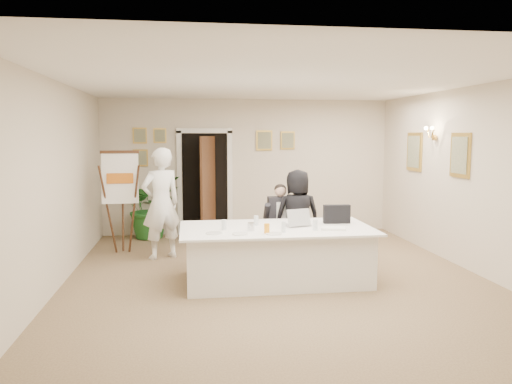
{
  "coord_description": "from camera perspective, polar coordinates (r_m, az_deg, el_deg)",
  "views": [
    {
      "loc": [
        -1.24,
        -6.9,
        2.07
      ],
      "look_at": [
        -0.22,
        0.6,
        1.2
      ],
      "focal_mm": 35.0,
      "sensor_mm": 36.0,
      "label": 1
    }
  ],
  "objects": [
    {
      "name": "floor",
      "position": [
        7.31,
        2.36,
        -9.88
      ],
      "size": [
        7.0,
        7.0,
        0.0
      ],
      "primitive_type": "plane",
      "color": "brown",
      "rests_on": "ground"
    },
    {
      "name": "ceiling",
      "position": [
        7.05,
        2.47,
        12.52
      ],
      "size": [
        6.0,
        7.0,
        0.02
      ],
      "primitive_type": "cube",
      "color": "white",
      "rests_on": "wall_back"
    },
    {
      "name": "wall_back",
      "position": [
        10.49,
        -0.97,
        2.91
      ],
      "size": [
        6.0,
        0.1,
        2.8
      ],
      "primitive_type": "cube",
      "color": "beige",
      "rests_on": "floor"
    },
    {
      "name": "wall_front",
      "position": [
        3.68,
        12.12,
        -4.03
      ],
      "size": [
        6.0,
        0.1,
        2.8
      ],
      "primitive_type": "cube",
      "color": "beige",
      "rests_on": "floor"
    },
    {
      "name": "wall_left",
      "position": [
        7.15,
        -21.98,
        0.73
      ],
      "size": [
        0.1,
        7.0,
        2.8
      ],
      "primitive_type": "cube",
      "color": "beige",
      "rests_on": "floor"
    },
    {
      "name": "wall_right",
      "position": [
        8.13,
        23.73,
        1.3
      ],
      "size": [
        0.1,
        7.0,
        2.8
      ],
      "primitive_type": "cube",
      "color": "beige",
      "rests_on": "floor"
    },
    {
      "name": "doorway",
      "position": [
        10.28,
        -5.74,
        0.81
      ],
      "size": [
        1.14,
        0.86,
        2.2
      ],
      "color": "black",
      "rests_on": "floor"
    },
    {
      "name": "pictures_back_wall",
      "position": [
        10.38,
        -5.36,
        5.33
      ],
      "size": [
        3.4,
        0.06,
        0.8
      ],
      "primitive_type": null,
      "color": "gold",
      "rests_on": "wall_back"
    },
    {
      "name": "pictures_right_wall",
      "position": [
        9.13,
        19.74,
        4.19
      ],
      "size": [
        0.06,
        2.2,
        0.8
      ],
      "primitive_type": null,
      "color": "gold",
      "rests_on": "wall_right"
    },
    {
      "name": "wall_sconce",
      "position": [
        9.1,
        19.43,
        6.4
      ],
      "size": [
        0.2,
        0.3,
        0.24
      ],
      "primitive_type": null,
      "color": "#B38A39",
      "rests_on": "wall_right"
    },
    {
      "name": "conference_table",
      "position": [
        7.1,
        2.33,
        -7.09
      ],
      "size": [
        2.68,
        1.43,
        0.78
      ],
      "color": "silver",
      "rests_on": "floor"
    },
    {
      "name": "seated_man",
      "position": [
        8.2,
        2.83,
        -3.46
      ],
      "size": [
        0.63,
        0.67,
        1.28
      ],
      "primitive_type": null,
      "rotation": [
        0.0,
        0.0,
        0.16
      ],
      "color": "black",
      "rests_on": "floor"
    },
    {
      "name": "flip_chart",
      "position": [
        8.96,
        -15.12,
        -1.7
      ],
      "size": [
        0.62,
        0.4,
        1.76
      ],
      "color": "#361D11",
      "rests_on": "floor"
    },
    {
      "name": "standing_man",
      "position": [
        8.46,
        -10.8,
        -1.29
      ],
      "size": [
        0.8,
        0.7,
        1.86
      ],
      "primitive_type": "imported",
      "rotation": [
        0.0,
        0.0,
        3.6
      ],
      "color": "white",
      "rests_on": "floor"
    },
    {
      "name": "standing_woman",
      "position": [
        8.1,
        4.75,
        -2.76
      ],
      "size": [
        0.75,
        0.5,
        1.52
      ],
      "primitive_type": "imported",
      "rotation": [
        0.0,
        0.0,
        3.16
      ],
      "color": "black",
      "rests_on": "floor"
    },
    {
      "name": "potted_palm",
      "position": [
        10.23,
        -11.96,
        -1.66
      ],
      "size": [
        1.47,
        1.42,
        1.26
      ],
      "primitive_type": "imported",
      "rotation": [
        0.0,
        0.0,
        0.52
      ],
      "color": "#206122",
      "rests_on": "floor"
    },
    {
      "name": "laptop",
      "position": [
        7.15,
        4.69,
        -2.75
      ],
      "size": [
        0.43,
        0.45,
        0.28
      ],
      "primitive_type": null,
      "rotation": [
        0.0,
        0.0,
        0.28
      ],
      "color": "#B7BABC",
      "rests_on": "conference_table"
    },
    {
      "name": "laptop_bag",
      "position": [
        7.41,
        9.21,
        -2.5
      ],
      "size": [
        0.39,
        0.13,
        0.27
      ],
      "primitive_type": "cube",
      "rotation": [
        0.0,
        0.0,
        -0.07
      ],
      "color": "black",
      "rests_on": "conference_table"
    },
    {
      "name": "paper_stack",
      "position": [
        6.94,
        8.83,
        -4.12
      ],
      "size": [
        0.37,
        0.3,
        0.03
      ],
      "primitive_type": "cube",
      "rotation": [
        0.0,
        0.0,
        -0.26
      ],
      "color": "white",
      "rests_on": "conference_table"
    },
    {
      "name": "plate_left",
      "position": [
        6.58,
        -4.81,
        -4.72
      ],
      "size": [
        0.23,
        0.23,
        0.01
      ],
      "primitive_type": "cylinder",
      "rotation": [
        0.0,
        0.0,
        0.02
      ],
      "color": "white",
      "rests_on": "conference_table"
    },
    {
      "name": "plate_mid",
      "position": [
        6.52,
        -1.83,
        -4.8
      ],
      "size": [
        0.23,
        0.23,
        0.01
      ],
      "primitive_type": "cylinder",
      "rotation": [
        0.0,
        0.0,
        0.08
      ],
      "color": "white",
      "rests_on": "conference_table"
    },
    {
      "name": "plate_near",
      "position": [
        6.53,
        2.04,
        -4.78
      ],
      "size": [
        0.26,
        0.26,
        0.01
      ],
      "primitive_type": "cylinder",
      "rotation": [
        0.0,
        0.0,
        0.23
      ],
      "color": "white",
      "rests_on": "conference_table"
    },
    {
      "name": "glass_a",
      "position": [
        6.83,
        -3.68,
        -3.76
      ],
      "size": [
        0.07,
        0.07,
        0.14
      ],
      "primitive_type": "cylinder",
      "rotation": [
        0.0,
        0.0,
        -0.03
      ],
      "color": "silver",
      "rests_on": "conference_table"
    },
    {
      "name": "glass_b",
      "position": [
        6.66,
        3.16,
        -4.02
      ],
      "size": [
        0.07,
        0.07,
        0.14
      ],
      "primitive_type": "cylinder",
      "rotation": [
        0.0,
        0.0,
        0.3
      ],
      "color": "silver",
      "rests_on": "conference_table"
    },
    {
      "name": "glass_c",
      "position": [
        6.84,
        6.79,
        -3.78
      ],
      "size": [
        0.07,
        0.07,
        0.14
      ],
      "primitive_type": "cylinder",
      "rotation": [
        0.0,
        0.0,
        -0.14
      ],
      "color": "silver",
      "rests_on": "conference_table"
    },
    {
      "name": "glass_d",
      "position": [
        7.15,
        0.02,
        -3.28
      ],
      "size": [
        0.09,
        0.09,
        0.14
      ],
      "primitive_type": "cylinder",
      "rotation": [
        0.0,
        0.0,
        -0.31
      ],
      "color": "silver",
      "rests_on": "conference_table"
    },
    {
      "name": "oj_glass",
      "position": [
        6.57,
        1.25,
        -4.2
      ],
      "size": [
        0.09,
        0.09,
        0.13
      ],
      "primitive_type": "cylinder",
      "rotation": [
        0.0,
        0.0,
        0.24
      ],
      "color": "orange",
      "rests_on": "conference_table"
    },
    {
      "name": "steel_jug",
      "position": [
        6.75,
        -0.58,
        -4.0
      ],
      "size": [
        0.11,
        0.11,
        0.11
      ],
      "primitive_type": "cylinder",
      "rotation": [
        0.0,
        0.0,
        0.16
      ],
      "color": "silver",
      "rests_on": "conference_table"
    }
  ]
}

